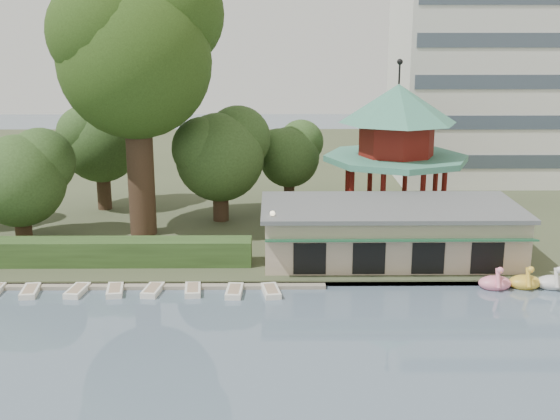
{
  "coord_description": "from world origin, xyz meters",
  "views": [
    {
      "loc": [
        1.6,
        -26.77,
        16.85
      ],
      "look_at": [
        2.0,
        18.0,
        5.0
      ],
      "focal_mm": 45.0,
      "sensor_mm": 36.0,
      "label": 1
    }
  ],
  "objects_px": {
    "dock": "(70,284)",
    "big_tree": "(137,47)",
    "pavilion": "(397,139)",
    "boathouse": "(390,231)"
  },
  "relations": [
    {
      "from": "dock",
      "to": "big_tree",
      "type": "xyz_separation_m",
      "value": [
        3.16,
        10.99,
        15.1
      ]
    },
    {
      "from": "dock",
      "to": "pavilion",
      "type": "xyz_separation_m",
      "value": [
        24.0,
        14.8,
        7.36
      ]
    },
    {
      "from": "boathouse",
      "to": "big_tree",
      "type": "relative_size",
      "value": 0.86
    },
    {
      "from": "dock",
      "to": "big_tree",
      "type": "bearing_deg",
      "value": 73.96
    },
    {
      "from": "boathouse",
      "to": "big_tree",
      "type": "distance_m",
      "value": 23.64
    },
    {
      "from": "big_tree",
      "to": "pavilion",
      "type": "bearing_deg",
      "value": 10.36
    },
    {
      "from": "pavilion",
      "to": "big_tree",
      "type": "xyz_separation_m",
      "value": [
        -20.84,
        -3.81,
        7.74
      ]
    },
    {
      "from": "dock",
      "to": "boathouse",
      "type": "distance_m",
      "value": 22.62
    },
    {
      "from": "pavilion",
      "to": "big_tree",
      "type": "relative_size",
      "value": 0.62
    },
    {
      "from": "pavilion",
      "to": "big_tree",
      "type": "height_order",
      "value": "big_tree"
    }
  ]
}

